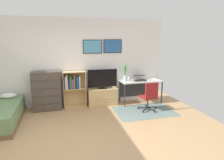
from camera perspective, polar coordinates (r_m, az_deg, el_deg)
ground_plane at (r=4.40m, az=-9.88°, el=-16.81°), size 7.20×7.20×0.00m
wall_back_with_posters at (r=6.34m, az=-12.13°, el=4.90°), size 6.12×0.09×2.70m
area_rug at (r=6.01m, az=9.13°, el=-8.67°), size 1.70×1.20×0.01m
dresser at (r=6.22m, az=-17.95°, el=-2.90°), size 0.81×0.46×1.15m
bookshelf at (r=6.26m, az=-10.90°, el=-1.66°), size 0.68×0.30×1.10m
tv_stand at (r=6.43m, az=-2.70°, el=-4.70°), size 0.92×0.41×0.53m
television at (r=6.27m, az=-2.71°, el=0.29°), size 0.93×0.16×0.61m
desk at (r=6.69m, az=7.85°, el=-1.11°), size 1.32×0.60×0.74m
office_chair at (r=5.92m, az=10.58°, el=-4.43°), size 0.57×0.58×0.86m
laptop at (r=6.63m, az=7.81°, el=0.55°), size 0.43×0.45×0.17m
computer_mouse at (r=6.62m, az=10.45°, el=-0.00°), size 0.06×0.10×0.03m
bamboo_vase at (r=6.51m, az=3.70°, el=2.21°), size 0.10×0.10×0.52m
wine_glass at (r=6.33m, az=4.72°, el=0.69°), size 0.07×0.07×0.18m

